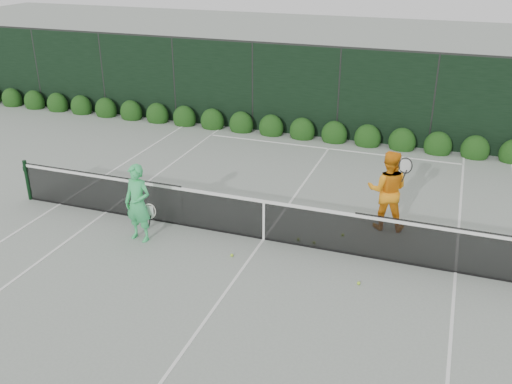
% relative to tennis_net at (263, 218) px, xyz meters
% --- Properties ---
extents(ground, '(80.00, 80.00, 0.00)m').
position_rel_tennis_net_xyz_m(ground, '(0.02, 0.00, -0.53)').
color(ground, gray).
rests_on(ground, ground).
extents(tennis_net, '(12.90, 0.10, 1.07)m').
position_rel_tennis_net_xyz_m(tennis_net, '(0.00, 0.00, 0.00)').
color(tennis_net, black).
rests_on(tennis_net, ground).
extents(player_woman, '(0.69, 0.50, 1.78)m').
position_rel_tennis_net_xyz_m(player_woman, '(-2.58, -0.91, 0.36)').
color(player_woman, '#3CCD6F').
rests_on(player_woman, ground).
extents(player_man, '(1.00, 0.82, 1.89)m').
position_rel_tennis_net_xyz_m(player_man, '(2.48, 1.52, 0.42)').
color(player_man, orange).
rests_on(player_man, ground).
extents(court_lines, '(11.03, 23.83, 0.01)m').
position_rel_tennis_net_xyz_m(court_lines, '(0.02, 0.00, -0.53)').
color(court_lines, white).
rests_on(court_lines, ground).
extents(windscreen_fence, '(32.00, 21.07, 3.06)m').
position_rel_tennis_net_xyz_m(windscreen_fence, '(0.02, -2.71, 0.98)').
color(windscreen_fence, black).
rests_on(windscreen_fence, ground).
extents(hedge_row, '(31.66, 0.65, 0.94)m').
position_rel_tennis_net_xyz_m(hedge_row, '(0.02, 7.15, -0.30)').
color(hedge_row, black).
rests_on(hedge_row, ground).
extents(tennis_balls, '(2.80, 1.91, 0.07)m').
position_rel_tennis_net_xyz_m(tennis_balls, '(1.12, -0.18, -0.50)').
color(tennis_balls, '#AADC30').
rests_on(tennis_balls, ground).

